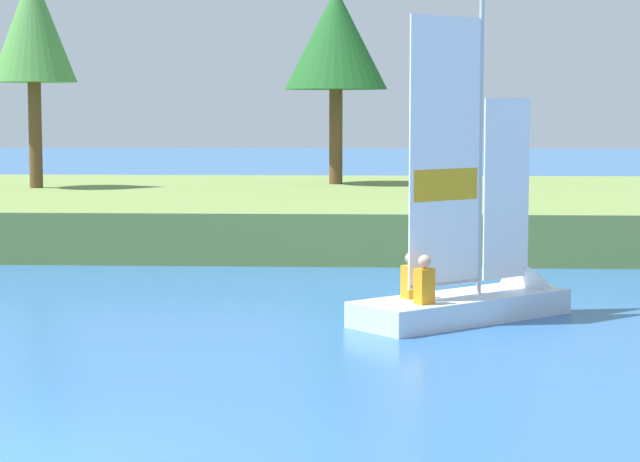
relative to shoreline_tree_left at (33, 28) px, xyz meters
name	(u,v)px	position (x,y,z in m)	size (l,w,h in m)	color
shore_bank	(257,211)	(6.49, -0.69, -5.17)	(80.00, 15.95, 1.16)	olive
shoreline_tree_left	(33,28)	(0.00, 0.00, 0.00)	(2.45, 2.45, 6.28)	brown
shoreline_tree_midleft	(336,40)	(8.58, 2.35, -0.25)	(3.12, 3.12, 5.91)	brown
sailboat	(490,290)	(11.85, -14.91, -5.31)	(4.07, 3.78, 5.81)	silver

